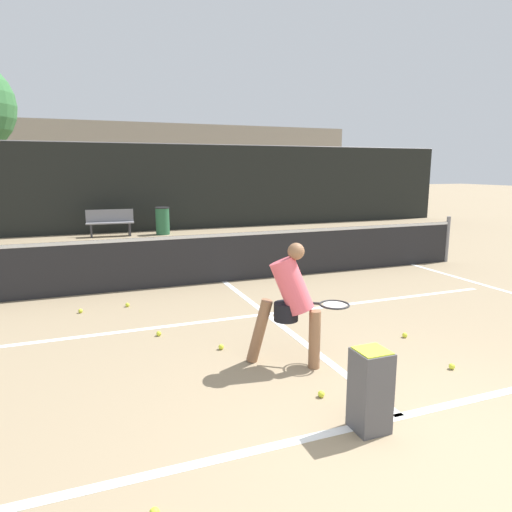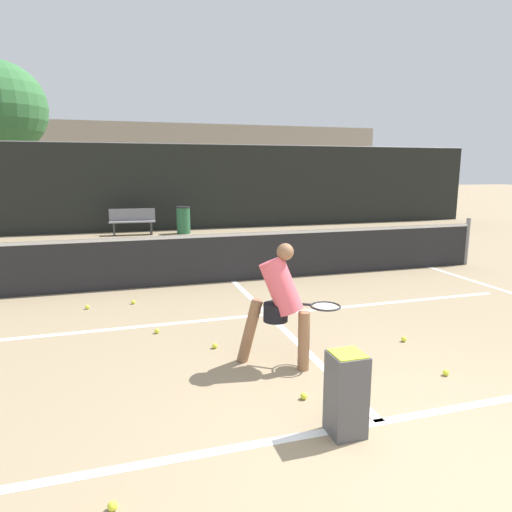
% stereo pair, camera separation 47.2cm
% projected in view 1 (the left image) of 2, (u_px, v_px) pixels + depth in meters
% --- Properties ---
extents(ground_plane, '(100.00, 100.00, 0.00)m').
position_uv_depth(ground_plane, '(463.00, 465.00, 3.39)').
color(ground_plane, '#937F60').
extents(court_baseline_near, '(11.00, 0.10, 0.01)m').
position_uv_depth(court_baseline_near, '(400.00, 416.00, 4.05)').
color(court_baseline_near, white).
rests_on(court_baseline_near, ground).
extents(court_service_line, '(8.25, 0.10, 0.01)m').
position_uv_depth(court_service_line, '(267.00, 314.00, 6.90)').
color(court_service_line, white).
rests_on(court_service_line, ground).
extents(court_center_mark, '(0.10, 5.28, 0.01)m').
position_uv_depth(court_center_mark, '(279.00, 324.00, 6.47)').
color(court_center_mark, white).
rests_on(court_center_mark, ground).
extents(court_sideline_right, '(0.10, 6.28, 0.01)m').
position_uv_depth(court_sideline_right, '(512.00, 293.00, 8.06)').
color(court_sideline_right, white).
rests_on(court_sideline_right, ground).
extents(net, '(11.09, 0.09, 1.07)m').
position_uv_depth(net, '(224.00, 256.00, 8.79)').
color(net, slate).
rests_on(net, ground).
extents(fence_back, '(24.00, 0.06, 3.04)m').
position_uv_depth(fence_back, '(156.00, 188.00, 15.96)').
color(fence_back, black).
rests_on(fence_back, ground).
extents(player_practicing, '(1.19, 0.66, 1.40)m').
position_uv_depth(player_practicing, '(291.00, 300.00, 4.98)').
color(player_practicing, '#8C6042').
rests_on(player_practicing, ground).
extents(tennis_ball_scattered_3, '(0.07, 0.07, 0.07)m').
position_uv_depth(tennis_ball_scattered_3, '(452.00, 366.00, 5.00)').
color(tennis_ball_scattered_3, '#D1E033').
rests_on(tennis_ball_scattered_3, ground).
extents(tennis_ball_scattered_4, '(0.07, 0.07, 0.07)m').
position_uv_depth(tennis_ball_scattered_4, '(405.00, 335.00, 5.94)').
color(tennis_ball_scattered_4, '#D1E033').
rests_on(tennis_ball_scattered_4, ground).
extents(tennis_ball_scattered_5, '(0.07, 0.07, 0.07)m').
position_uv_depth(tennis_ball_scattered_5, '(380.00, 377.00, 4.75)').
color(tennis_ball_scattered_5, '#D1E033').
rests_on(tennis_ball_scattered_5, ground).
extents(tennis_ball_scattered_6, '(0.07, 0.07, 0.07)m').
position_uv_depth(tennis_ball_scattered_6, '(281.00, 282.00, 8.73)').
color(tennis_ball_scattered_6, '#D1E033').
rests_on(tennis_ball_scattered_6, ground).
extents(tennis_ball_scattered_7, '(0.07, 0.07, 0.07)m').
position_uv_depth(tennis_ball_scattered_7, '(81.00, 311.00, 6.95)').
color(tennis_ball_scattered_7, '#D1E033').
rests_on(tennis_ball_scattered_7, ground).
extents(tennis_ball_scattered_8, '(0.07, 0.07, 0.07)m').
position_uv_depth(tennis_ball_scattered_8, '(159.00, 333.00, 6.00)').
color(tennis_ball_scattered_8, '#D1E033').
rests_on(tennis_ball_scattered_8, ground).
extents(tennis_ball_scattered_9, '(0.07, 0.07, 0.07)m').
position_uv_depth(tennis_ball_scattered_9, '(321.00, 394.00, 4.39)').
color(tennis_ball_scattered_9, '#D1E033').
rests_on(tennis_ball_scattered_9, ground).
extents(tennis_ball_scattered_10, '(0.07, 0.07, 0.07)m').
position_uv_depth(tennis_ball_scattered_10, '(221.00, 347.00, 5.55)').
color(tennis_ball_scattered_10, '#D1E033').
rests_on(tennis_ball_scattered_10, ground).
extents(tennis_ball_scattered_11, '(0.07, 0.07, 0.07)m').
position_uv_depth(tennis_ball_scattered_11, '(127.00, 305.00, 7.27)').
color(tennis_ball_scattered_11, '#D1E033').
rests_on(tennis_ball_scattered_11, ground).
extents(ball_hopper, '(0.28, 0.28, 0.71)m').
position_uv_depth(ball_hopper, '(370.00, 388.00, 3.79)').
color(ball_hopper, '#4C4C51').
rests_on(ball_hopper, ground).
extents(courtside_bench, '(1.51, 0.47, 0.86)m').
position_uv_depth(courtside_bench, '(110.00, 222.00, 14.80)').
color(courtside_bench, slate).
rests_on(courtside_bench, ground).
extents(trash_bin, '(0.47, 0.47, 0.91)m').
position_uv_depth(trash_bin, '(163.00, 221.00, 15.21)').
color(trash_bin, '#28603D').
rests_on(trash_bin, ground).
extents(parked_car, '(1.89, 4.18, 1.32)m').
position_uv_depth(parked_car, '(131.00, 207.00, 19.60)').
color(parked_car, maroon).
rests_on(parked_car, ground).
extents(building_far, '(36.00, 2.40, 5.37)m').
position_uv_depth(building_far, '(114.00, 161.00, 32.60)').
color(building_far, gray).
rests_on(building_far, ground).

